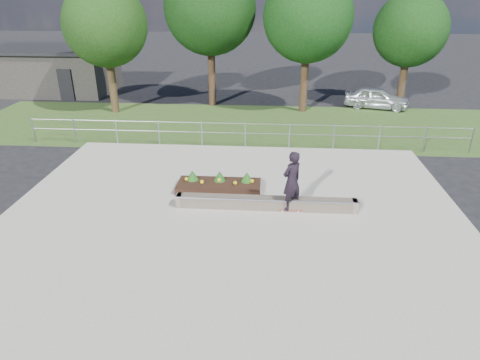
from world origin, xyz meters
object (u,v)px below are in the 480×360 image
at_px(planter_bed, 219,184).
at_px(grind_ledge, 266,203).
at_px(skateboarder, 292,181).
at_px(parked_car, 376,98).

bearing_deg(planter_bed, grind_ledge, -38.67).
bearing_deg(skateboarder, grind_ledge, 172.94).
height_order(skateboarder, parked_car, skateboarder).
relative_size(skateboarder, parked_car, 0.56).
bearing_deg(grind_ledge, planter_bed, 141.33).
distance_m(planter_bed, skateboarder, 3.06).
xyz_separation_m(grind_ledge, planter_bed, (-1.72, 1.38, -0.02)).
bearing_deg(grind_ledge, parked_car, 64.48).
bearing_deg(parked_car, grind_ledge, 169.25).
relative_size(planter_bed, parked_car, 0.80).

